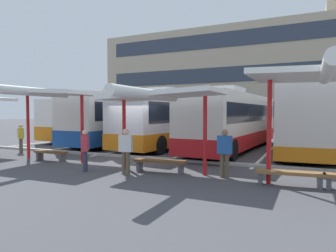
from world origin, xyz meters
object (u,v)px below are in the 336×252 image
object	(u,v)px
waiting_passenger_2	(126,148)
bench_3	(160,163)
coach_bus_4	(304,120)
coach_bus_2	(178,120)
bench_4	(289,175)
coach_bus_0	(101,120)
waiting_passenger_3	(21,136)
waiting_shelter_2	(159,97)
waiting_shelter_1	(48,94)
waiting_passenger_1	(85,148)
bench_2	(51,153)
waiting_shelter_3	(326,77)
coach_bus_1	(128,119)
coach_bus_3	(234,122)
waiting_passenger_0	(225,150)

from	to	relation	value
waiting_passenger_2	bench_3	bearing A→B (deg)	43.30
coach_bus_4	bench_3	bearing A→B (deg)	-119.31
coach_bus_2	waiting_passenger_2	bearing A→B (deg)	-78.23
coach_bus_2	bench_4	distance (m)	11.17
coach_bus_0	bench_3	xyz separation A→B (m)	(10.44, -10.15, -1.22)
bench_4	waiting_passenger_3	distance (m)	13.79
waiting_shelter_2	bench_3	world-z (taller)	waiting_shelter_2
coach_bus_0	bench_4	bearing A→B (deg)	-35.09
waiting_shelter_1	coach_bus_4	bearing A→B (deg)	38.57
waiting_shelter_1	bench_4	xyz separation A→B (m)	(10.00, -0.41, -2.66)
waiting_shelter_1	waiting_passenger_1	size ratio (longest dim) A/B	3.26
coach_bus_0	bench_2	world-z (taller)	coach_bus_0
waiting_shelter_3	bench_4	world-z (taller)	waiting_shelter_3
coach_bus_1	waiting_passenger_1	bearing A→B (deg)	-65.78
coach_bus_3	waiting_passenger_2	bearing A→B (deg)	-102.27
waiting_passenger_3	bench_3	bearing A→B (deg)	-9.85
waiting_shelter_1	bench_4	bearing A→B (deg)	-2.33
coach_bus_3	bench_3	size ratio (longest dim) A/B	5.92
coach_bus_4	waiting_shelter_2	distance (m)	9.63
bench_3	waiting_passenger_1	distance (m)	2.79
coach_bus_0	bench_4	world-z (taller)	coach_bus_0
coach_bus_1	waiting_shelter_2	xyz separation A→B (m)	(6.78, -8.45, 1.05)
waiting_passenger_0	waiting_passenger_3	bearing A→B (deg)	172.55
coach_bus_1	bench_3	size ratio (longest dim) A/B	5.83
coach_bus_4	bench_2	size ratio (longest dim) A/B	7.10
coach_bus_1	bench_3	xyz separation A→B (m)	(6.78, -8.39, -1.35)
coach_bus_2	waiting_shelter_1	distance (m)	8.61
bench_2	waiting_passenger_0	distance (m)	7.99
waiting_passenger_1	waiting_passenger_0	bearing A→B (deg)	13.59
waiting_passenger_1	waiting_passenger_2	size ratio (longest dim) A/B	0.96
waiting_passenger_1	waiting_shelter_2	bearing A→B (deg)	22.28
waiting_shelter_3	bench_4	xyz separation A→B (m)	(-0.90, 0.18, -2.80)
bench_2	bench_3	world-z (taller)	same
coach_bus_2	coach_bus_3	bearing A→B (deg)	-6.31
coach_bus_4	waiting_shelter_1	xyz separation A→B (m)	(-10.25, -8.17, 1.21)
waiting_shelter_1	waiting_passenger_2	xyz separation A→B (m)	(4.68, -0.98, -2.08)
coach_bus_0	waiting_shelter_2	world-z (taller)	coach_bus_0
bench_4	coach_bus_1	bearing A→B (deg)	142.22
bench_3	waiting_passenger_2	size ratio (longest dim) A/B	1.22
waiting_shelter_2	bench_3	xyz separation A→B (m)	(-0.00, 0.07, -2.40)
bench_2	waiting_shelter_1	bearing A→B (deg)	-90.00
coach_bus_1	waiting_passenger_2	xyz separation A→B (m)	(5.87, -9.24, -0.78)
coach_bus_4	waiting_passenger_3	bearing A→B (deg)	-154.28
bench_2	bench_4	distance (m)	10.01
coach_bus_2	bench_3	xyz separation A→B (m)	(2.78, -8.16, -1.33)
waiting_shelter_1	waiting_shelter_3	xyz separation A→B (m)	(10.90, -0.58, 0.14)
coach_bus_0	waiting_passenger_3	world-z (taller)	coach_bus_0
bench_3	coach_bus_3	bearing A→B (deg)	82.91
coach_bus_2	bench_4	bearing A→B (deg)	-49.57
coach_bus_4	waiting_shelter_3	bearing A→B (deg)	-85.78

